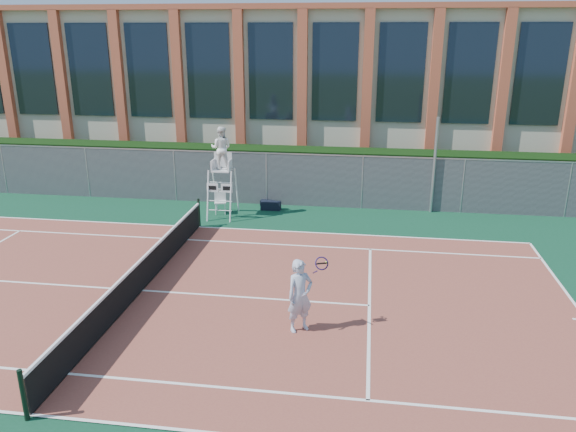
# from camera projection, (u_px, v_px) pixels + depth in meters

# --- Properties ---
(ground) EXTENTS (120.00, 120.00, 0.00)m
(ground) POSITION_uv_depth(u_px,v_px,m) (142.00, 291.00, 15.92)
(ground) COLOR #233814
(apron) EXTENTS (36.00, 20.00, 0.01)m
(apron) POSITION_uv_depth(u_px,v_px,m) (155.00, 277.00, 16.86)
(apron) COLOR #0D3B23
(apron) RESTS_ON ground
(tennis_court) EXTENTS (23.77, 10.97, 0.02)m
(tennis_court) POSITION_uv_depth(u_px,v_px,m) (142.00, 291.00, 15.91)
(tennis_court) COLOR brown
(tennis_court) RESTS_ON apron
(tennis_net) EXTENTS (0.10, 11.30, 1.10)m
(tennis_net) POSITION_uv_depth(u_px,v_px,m) (140.00, 274.00, 15.75)
(tennis_net) COLOR black
(tennis_net) RESTS_ON ground
(fence) EXTENTS (40.00, 0.06, 2.20)m
(fence) POSITION_uv_depth(u_px,v_px,m) (220.00, 178.00, 23.84)
(fence) COLOR #595E60
(fence) RESTS_ON ground
(hedge) EXTENTS (40.00, 1.40, 2.20)m
(hedge) POSITION_uv_depth(u_px,v_px,m) (227.00, 171.00, 24.97)
(hedge) COLOR black
(hedge) RESTS_ON ground
(building) EXTENTS (45.00, 10.60, 8.22)m
(building) POSITION_uv_depth(u_px,v_px,m) (260.00, 85.00, 31.48)
(building) COLOR #BFB99E
(building) RESTS_ON ground
(steel_pole) EXTENTS (0.12, 0.12, 3.87)m
(steel_pole) POSITION_uv_depth(u_px,v_px,m) (434.00, 166.00, 22.28)
(steel_pole) COLOR #9EA0A5
(steel_pole) RESTS_ON ground
(umpire_chair) EXTENTS (1.01, 1.55, 3.61)m
(umpire_chair) POSITION_uv_depth(u_px,v_px,m) (221.00, 151.00, 21.64)
(umpire_chair) COLOR white
(umpire_chair) RESTS_ON ground
(plastic_chair) EXTENTS (0.56, 0.56, 0.99)m
(plastic_chair) POSITION_uv_depth(u_px,v_px,m) (220.00, 199.00, 22.60)
(plastic_chair) COLOR silver
(plastic_chair) RESTS_ON apron
(sports_bag_near) EXTENTS (0.82, 0.33, 0.35)m
(sports_bag_near) POSITION_uv_depth(u_px,v_px,m) (271.00, 206.00, 23.11)
(sports_bag_near) COLOR black
(sports_bag_near) RESTS_ON apron
(sports_bag_far) EXTENTS (0.61, 0.34, 0.23)m
(sports_bag_far) POSITION_uv_depth(u_px,v_px,m) (267.00, 203.00, 23.68)
(sports_bag_far) COLOR black
(sports_bag_far) RESTS_ON apron
(tennis_player) EXTENTS (1.08, 0.84, 1.85)m
(tennis_player) POSITION_uv_depth(u_px,v_px,m) (300.00, 296.00, 13.53)
(tennis_player) COLOR #ABB4CD
(tennis_player) RESTS_ON tennis_court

